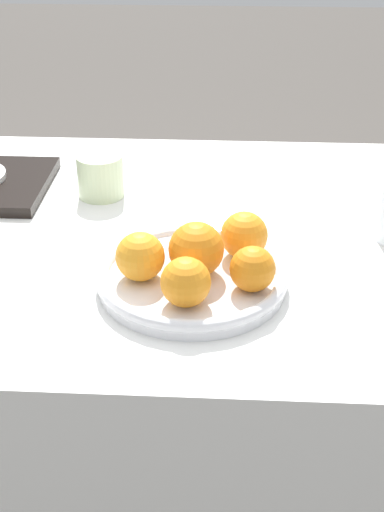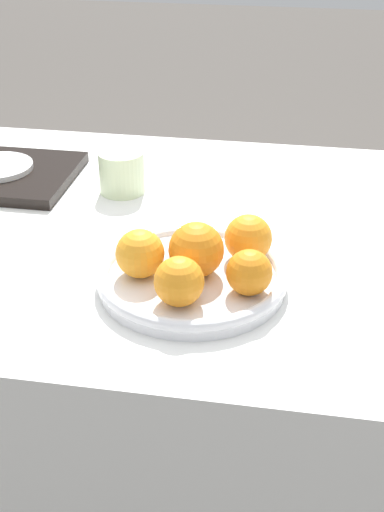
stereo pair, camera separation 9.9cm
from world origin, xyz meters
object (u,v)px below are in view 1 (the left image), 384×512
orange_0 (196,250)px  orange_3 (244,235)px  fruit_platter (192,277)px  orange_2 (252,269)px  cup_0 (101,176)px  orange_4 (140,257)px  orange_1 (186,282)px

orange_0 → orange_3: orange_0 is taller
fruit_platter → orange_2: orange_2 is taller
cup_0 → orange_4: bearing=-70.8°
orange_0 → orange_1: orange_0 is taller
orange_2 → fruit_platter: bearing=157.6°
orange_2 → orange_3: orange_3 is taller
fruit_platter → orange_1: bearing=-93.1°
fruit_platter → orange_3: size_ratio=3.95×
orange_0 → cup_0: size_ratio=0.95×
orange_0 → orange_2: bearing=-24.5°
orange_2 → orange_0: bearing=155.5°
orange_2 → cup_0: orange_2 is taller
fruit_platter → orange_4: size_ratio=3.97×
fruit_platter → orange_3: (0.07, 0.05, 0.04)m
orange_4 → orange_0: bearing=11.7°
orange_0 → orange_4: orange_0 is taller
cup_0 → orange_1: bearing=-64.8°
orange_4 → orange_3: bearing=25.9°
orange_2 → orange_3: bearing=96.7°
fruit_platter → orange_3: orange_3 is taller
orange_3 → orange_2: bearing=-83.3°
orange_1 → orange_4: orange_4 is taller
orange_2 → cup_0: bearing=128.4°
orange_3 → cup_0: 0.35m
orange_1 → cup_0: 0.41m
fruit_platter → orange_4: orange_4 is taller
orange_2 → orange_3: size_ratio=0.90×
orange_0 → fruit_platter: bearing=-169.6°
fruit_platter → orange_2: (0.08, -0.03, 0.04)m
orange_1 → orange_4: (-0.07, 0.06, 0.00)m
orange_0 → orange_2: 0.09m
orange_0 → orange_4: (-0.08, -0.02, -0.00)m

